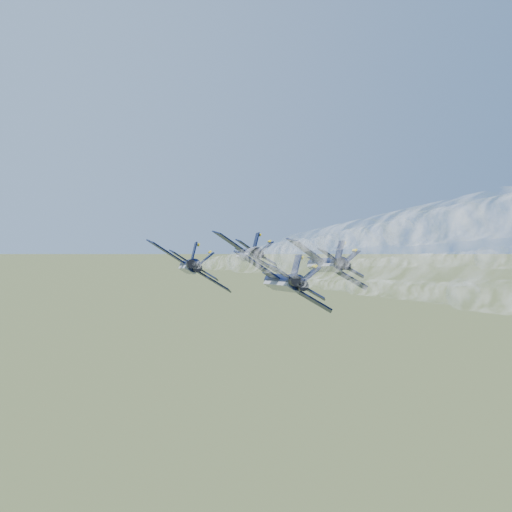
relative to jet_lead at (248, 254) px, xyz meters
name	(u,v)px	position (x,y,z in m)	size (l,w,h in m)	color
jet_lead	(248,254)	(0.00, 0.00, 0.00)	(11.10, 17.42, 7.44)	black
jet_left	(189,266)	(-12.69, -9.54, 0.00)	(11.10, 17.42, 7.44)	black
jet_right	(326,264)	(5.36, -15.15, 0.00)	(11.10, 17.42, 7.44)	black
jet_slot	(282,281)	(-6.73, -26.46, 0.00)	(11.10, 17.42, 7.44)	black
smoke_trail_lead	(341,332)	(-13.16, -50.37, 0.03)	(19.38, 66.72, 2.97)	white
smoke_trail_left	(233,390)	(-25.85, -59.91, 0.03)	(19.38, 66.72, 2.97)	white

